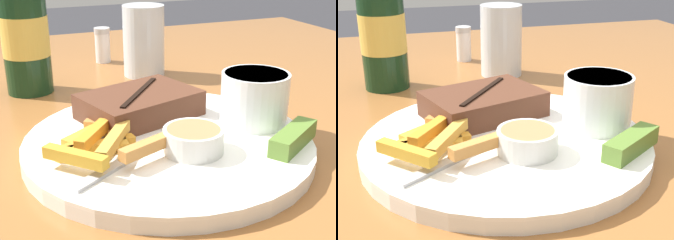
% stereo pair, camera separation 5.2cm
% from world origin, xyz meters
% --- Properties ---
extents(dining_table, '(1.30, 1.39, 0.72)m').
position_xyz_m(dining_table, '(0.00, 0.00, 0.66)').
color(dining_table, '#935B2D').
rests_on(dining_table, ground_plane).
extents(dinner_plate, '(0.32, 0.32, 0.02)m').
position_xyz_m(dinner_plate, '(0.00, 0.00, 0.73)').
color(dinner_plate, white).
rests_on(dinner_plate, dining_table).
extents(steak_portion, '(0.16, 0.13, 0.03)m').
position_xyz_m(steak_portion, '(-0.01, 0.07, 0.76)').
color(steak_portion, '#512D1E').
rests_on(steak_portion, dinner_plate).
extents(fries_pile, '(0.13, 0.14, 0.02)m').
position_xyz_m(fries_pile, '(-0.08, -0.00, 0.75)').
color(fries_pile, '#C58527').
rests_on(fries_pile, dinner_plate).
extents(coleslaw_cup, '(0.08, 0.08, 0.06)m').
position_xyz_m(coleslaw_cup, '(0.11, -0.00, 0.77)').
color(coleslaw_cup, white).
rests_on(coleslaw_cup, dinner_plate).
extents(dipping_sauce_cup, '(0.06, 0.06, 0.03)m').
position_xyz_m(dipping_sauce_cup, '(0.01, -0.04, 0.75)').
color(dipping_sauce_cup, silver).
rests_on(dipping_sauce_cup, dinner_plate).
extents(pickle_spear, '(0.08, 0.06, 0.02)m').
position_xyz_m(pickle_spear, '(0.11, -0.08, 0.75)').
color(pickle_spear, '#567A2D').
rests_on(pickle_spear, dinner_plate).
extents(fork_utensil, '(0.12, 0.08, 0.00)m').
position_xyz_m(fork_utensil, '(-0.07, -0.05, 0.74)').
color(fork_utensil, '#B7B7BC').
rests_on(fork_utensil, dinner_plate).
extents(beer_bottle, '(0.07, 0.07, 0.26)m').
position_xyz_m(beer_bottle, '(-0.11, 0.28, 0.81)').
color(beer_bottle, '#143319').
rests_on(beer_bottle, dining_table).
extents(drinking_glass, '(0.07, 0.07, 0.12)m').
position_xyz_m(drinking_glass, '(0.08, 0.30, 0.78)').
color(drinking_glass, silver).
rests_on(drinking_glass, dining_table).
extents(salt_shaker, '(0.03, 0.03, 0.07)m').
position_xyz_m(salt_shaker, '(0.04, 0.41, 0.76)').
color(salt_shaker, white).
rests_on(salt_shaker, dining_table).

